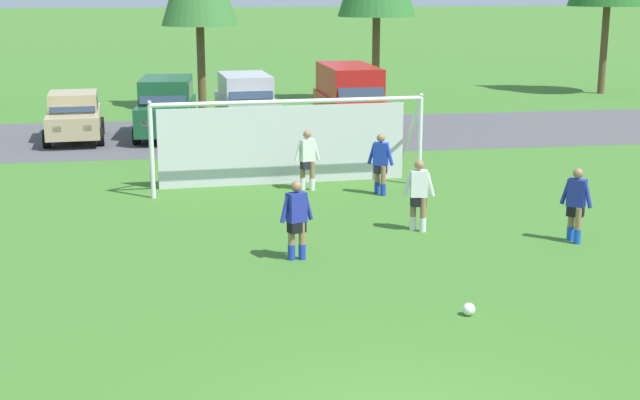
% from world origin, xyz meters
% --- Properties ---
extents(ground_plane, '(400.00, 400.00, 0.00)m').
position_xyz_m(ground_plane, '(0.00, 15.00, 0.00)').
color(ground_plane, '#3D7028').
extents(parking_lot_strip, '(52.00, 8.40, 0.01)m').
position_xyz_m(parking_lot_strip, '(0.00, 23.30, 0.00)').
color(parking_lot_strip, '#4C4C51').
rests_on(parking_lot_strip, ground).
extents(soccer_ball, '(0.22, 0.22, 0.22)m').
position_xyz_m(soccer_ball, '(2.21, 4.13, 0.11)').
color(soccer_ball, white).
rests_on(soccer_ball, ground).
extents(soccer_goal, '(7.51, 2.35, 2.57)m').
position_xyz_m(soccer_goal, '(0.39, 14.63, 1.29)').
color(soccer_goal, white).
rests_on(soccer_goal, ground).
extents(player_striker_near, '(0.74, 0.35, 1.64)m').
position_xyz_m(player_striker_near, '(0.91, 13.95, 0.82)').
color(player_striker_near, '#936B4C').
rests_on(player_striker_near, ground).
extents(player_midfield_center, '(0.56, 0.60, 1.64)m').
position_xyz_m(player_midfield_center, '(5.89, 8.00, 0.82)').
color(player_midfield_center, '#936B4C').
rests_on(player_midfield_center, ground).
extents(player_defender_far, '(0.73, 0.38, 1.64)m').
position_xyz_m(player_defender_far, '(-0.24, 7.72, 0.82)').
color(player_defender_far, '#936B4C').
rests_on(player_defender_far, ground).
extents(player_winger_left, '(0.67, 0.45, 1.64)m').
position_xyz_m(player_winger_left, '(2.74, 13.08, 0.82)').
color(player_winger_left, '#936B4C').
rests_on(player_winger_left, ground).
extents(player_winger_right, '(0.73, 0.32, 1.64)m').
position_xyz_m(player_winger_right, '(2.78, 9.43, 0.82)').
color(player_winger_right, '#936B4C').
rests_on(player_winger_right, ground).
extents(parked_car_slot_far_left, '(2.25, 4.31, 1.72)m').
position_xyz_m(parked_car_slot_far_left, '(-6.17, 23.10, 0.88)').
color(parked_car_slot_far_left, tan).
rests_on(parked_car_slot_far_left, ground).
extents(parked_car_slot_left, '(2.40, 4.73, 2.16)m').
position_xyz_m(parked_car_slot_left, '(-2.89, 23.30, 1.11)').
color(parked_car_slot_left, '#194C2D').
rests_on(parked_car_slot_left, ground).
extents(parked_car_slot_center_left, '(2.35, 4.71, 2.16)m').
position_xyz_m(parked_car_slot_center_left, '(0.08, 24.17, 1.11)').
color(parked_car_slot_center_left, '#B2B2BC').
rests_on(parked_car_slot_center_left, ground).
extents(parked_car_slot_center, '(2.27, 4.84, 2.52)m').
position_xyz_m(parked_car_slot_center, '(3.91, 23.28, 1.34)').
color(parked_car_slot_center, red).
rests_on(parked_car_slot_center, ground).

